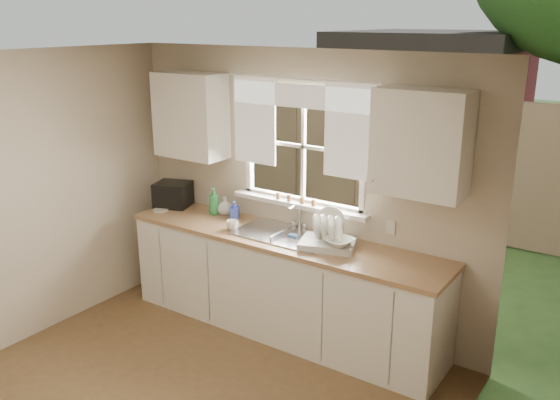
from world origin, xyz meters
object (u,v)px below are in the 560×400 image
Objects in this scene: dish_rack at (328,239)px; cup at (232,225)px; soap_bottle_a at (214,201)px; black_appliance at (173,194)px.

dish_rack is 0.93m from cup.
soap_bottle_a is 0.51m from cup.
black_appliance is at bearing 177.15° from dish_rack.
soap_bottle_a is at bearing -15.24° from black_appliance.
dish_rack is 1.35m from soap_bottle_a.
dish_rack is at bearing -22.86° from soap_bottle_a.
dish_rack is at bearing -21.70° from black_appliance.
cup is at bearing -32.23° from black_appliance.
black_appliance is at bearing 156.98° from cup.
soap_bottle_a reaches higher than cup.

